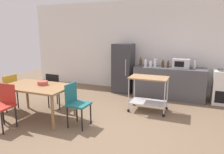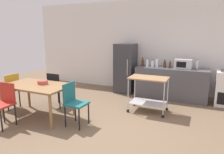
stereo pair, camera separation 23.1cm
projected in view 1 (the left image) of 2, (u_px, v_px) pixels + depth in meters
The scene contains 20 objects.
ground_plane at pixel (105, 129), 4.13m from camera, with size 12.00×12.00×0.00m, color brown.
back_wall at pixel (144, 46), 6.73m from camera, with size 8.40×0.12×2.90m, color white.
kitchen_counter at pixel (169, 83), 6.07m from camera, with size 2.00×0.64×0.90m, color #4C4C51.
dining_table at pixel (37, 89), 4.55m from camera, with size 1.50×0.90×0.75m.
chair_mustard at pixel (8, 90), 5.07m from camera, with size 0.42×0.42×0.89m.
chair_black at pixel (56, 88), 5.23m from camera, with size 0.42×0.42×0.89m.
chair_teal at pixel (76, 102), 4.19m from camera, with size 0.41×0.41×0.89m.
chair_red at pixel (4, 103), 4.09m from camera, with size 0.41×0.41×0.89m.
stove_oven at pixel (224, 87), 5.56m from camera, with size 0.60×0.61×0.92m.
refrigerator at pixel (123, 68), 6.62m from camera, with size 0.60×0.63×1.55m.
kitchen_cart at pixel (149, 88), 4.99m from camera, with size 0.91×0.57×0.85m.
bottle_sparkling_water at pixel (141, 62), 6.29m from camera, with size 0.07×0.07×0.25m.
bottle_soda at pixel (146, 63), 6.14m from camera, with size 0.08×0.08×0.25m.
bottle_olive_oil at pixel (151, 64), 6.07m from camera, with size 0.08×0.08×0.22m.
bottle_vinegar at pixel (155, 63), 6.01m from camera, with size 0.08×0.08×0.28m.
bottle_hot_sauce at pixel (163, 64), 5.97m from camera, with size 0.08×0.08×0.23m.
bottle_sesame_oil at pixel (168, 65), 5.93m from camera, with size 0.07×0.07×0.20m.
microwave at pixel (181, 63), 5.88m from camera, with size 0.46×0.35×0.26m.
bottle_wine at pixel (195, 65), 5.75m from camera, with size 0.06×0.06×0.27m.
fruit_bowl at pixel (43, 83), 4.59m from camera, with size 0.23×0.23×0.08m, color #B24C3F.
Camera 1 is at (1.54, -3.50, 1.89)m, focal length 33.23 mm.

